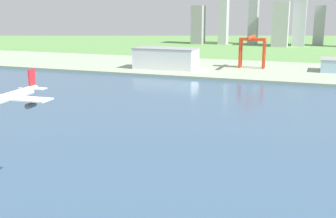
# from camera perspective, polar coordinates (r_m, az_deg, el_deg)

# --- Properties ---
(ground_plane) EXTENTS (2400.00, 2400.00, 0.00)m
(ground_plane) POSITION_cam_1_polar(r_m,az_deg,el_deg) (267.12, 4.04, -0.41)
(ground_plane) COLOR #5E8F4B
(water_bay) EXTENTS (840.00, 360.00, 0.15)m
(water_bay) POSITION_cam_1_polar(r_m,az_deg,el_deg) (212.03, -0.40, -4.04)
(water_bay) COLOR #385675
(water_bay) RESTS_ON ground
(industrial_pier) EXTENTS (840.00, 140.00, 2.50)m
(industrial_pier) POSITION_cam_1_polar(r_m,az_deg,el_deg) (449.72, 10.68, 5.20)
(industrial_pier) COLOR #95A88C
(industrial_pier) RESTS_ON ground
(airplane_landing) EXTENTS (30.50, 36.23, 11.61)m
(airplane_landing) POSITION_cam_1_polar(r_m,az_deg,el_deg) (161.09, -20.63, 1.42)
(airplane_landing) COLOR white
(port_crane_red) EXTENTS (26.69, 45.65, 33.77)m
(port_crane_red) POSITION_cam_1_polar(r_m,az_deg,el_deg) (450.67, 11.23, 8.54)
(port_crane_red) COLOR red
(port_crane_red) RESTS_ON industrial_pier
(warehouse_main) EXTENTS (64.11, 29.59, 21.36)m
(warehouse_main) POSITION_cam_1_polar(r_m,az_deg,el_deg) (439.47, -0.28, 6.82)
(warehouse_main) COLOR white
(warehouse_main) RESTS_ON industrial_pier
(distant_skyline) EXTENTS (277.82, 70.80, 117.74)m
(distant_skyline) POSITION_cam_1_polar(r_m,az_deg,el_deg) (769.71, 14.22, 11.79)
(distant_skyline) COLOR gray
(distant_skyline) RESTS_ON ground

